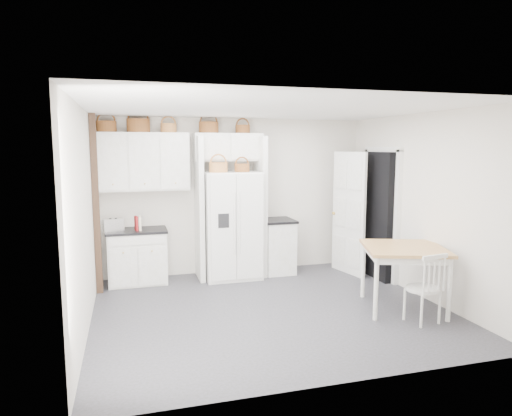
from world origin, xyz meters
name	(u,v)px	position (x,y,z in m)	size (l,w,h in m)	color
floor	(270,309)	(0.00, 0.00, 0.00)	(4.50, 4.50, 0.00)	#2F2F30
ceiling	(271,109)	(0.00, 0.00, 2.60)	(4.50, 4.50, 0.00)	white
wall_back	(235,196)	(0.00, 2.00, 1.30)	(4.50, 4.50, 0.00)	silver
wall_left	(84,219)	(-2.25, 0.00, 1.30)	(4.00, 4.00, 0.00)	silver
wall_right	(422,206)	(2.25, 0.00, 1.30)	(4.00, 4.00, 0.00)	silver
refrigerator	(231,225)	(-0.15, 1.63, 0.87)	(0.90, 0.72, 1.74)	white
base_cab_left	(138,258)	(-1.64, 1.70, 0.41)	(0.88, 0.56, 0.82)	silver
base_cab_right	(277,247)	(0.66, 1.70, 0.44)	(0.50, 0.60, 0.88)	silver
dining_table	(403,278)	(1.70, -0.44, 0.42)	(1.00, 1.00, 0.84)	#AB6844
windsor_chair	(423,289)	(1.65, -0.92, 0.42)	(0.41, 0.37, 0.84)	silver
counter_left	(137,231)	(-1.64, 1.70, 0.83)	(0.92, 0.59, 0.04)	black
counter_right	(277,220)	(0.66, 1.70, 0.90)	(0.54, 0.64, 0.04)	black
toaster	(113,225)	(-1.98, 1.61, 0.95)	(0.29, 0.17, 0.20)	silver
cookbook_red	(136,223)	(-1.65, 1.62, 0.96)	(0.03, 0.15, 0.22)	maroon
cookbook_cream	(140,223)	(-1.59, 1.62, 0.96)	(0.03, 0.15, 0.22)	#F9E6C5
basket_upper_a	(106,127)	(-2.03, 1.83, 2.43)	(0.30, 0.30, 0.17)	brown
basket_upper_b	(138,126)	(-1.56, 1.83, 2.45)	(0.35, 0.35, 0.21)	brown
basket_upper_c	(169,128)	(-1.10, 1.83, 2.42)	(0.25, 0.25, 0.14)	#99572F
basket_bridge_a	(209,127)	(-0.47, 1.83, 2.44)	(0.32, 0.32, 0.18)	brown
basket_bridge_b	(243,129)	(0.10, 1.83, 2.42)	(0.24, 0.24, 0.14)	brown
basket_fridge_a	(218,167)	(-0.37, 1.53, 1.81)	(0.29, 0.29, 0.15)	#99572F
basket_fridge_b	(242,168)	(0.01, 1.53, 1.80)	(0.24, 0.24, 0.13)	brown
upper_cabinet	(144,162)	(-1.50, 1.83, 1.90)	(1.40, 0.34, 0.90)	silver
bridge_cabinet	(228,147)	(-0.15, 1.83, 2.12)	(1.12, 0.34, 0.45)	silver
fridge_panel_left	(199,208)	(-0.66, 1.70, 1.15)	(0.08, 0.60, 2.30)	silver
fridge_panel_right	(260,206)	(0.36, 1.70, 1.15)	(0.08, 0.60, 2.30)	silver
trim_post	(96,205)	(-2.20, 1.35, 1.30)	(0.09, 0.09, 2.60)	#382218
doorway_void	(378,215)	(2.16, 1.00, 1.02)	(0.18, 0.85, 2.05)	black
door_slab	(349,213)	(1.80, 1.33, 1.02)	(0.80, 0.04, 2.05)	white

